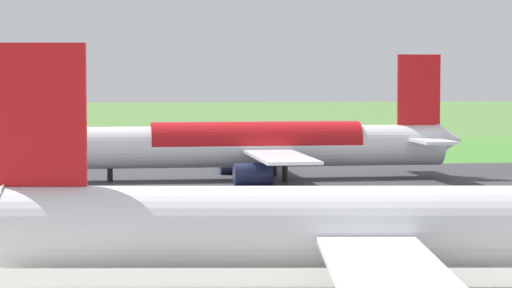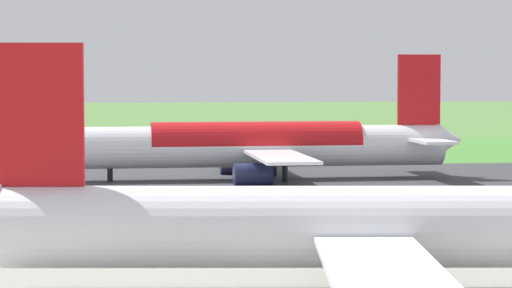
{
  "view_description": "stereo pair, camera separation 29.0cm",
  "coord_description": "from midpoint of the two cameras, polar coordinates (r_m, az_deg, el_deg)",
  "views": [
    {
      "loc": [
        29.44,
        130.92,
        12.97
      ],
      "look_at": [
        11.45,
        0.0,
        4.5
      ],
      "focal_mm": 73.95,
      "sensor_mm": 36.0,
      "label": 1
    },
    {
      "loc": [
        29.16,
        130.95,
        12.97
      ],
      "look_at": [
        11.45,
        0.0,
        4.5
      ],
      "focal_mm": 73.95,
      "sensor_mm": 36.0,
      "label": 2
    }
  ],
  "objects": [
    {
      "name": "traffic_cone_orange",
      "position": [
        174.65,
        -5.75,
        -0.52
      ],
      "size": [
        0.4,
        0.4,
        0.55
      ],
      "primitive_type": "cone",
      "color": "orange",
      "rests_on": "ground"
    },
    {
      "name": "grass_verge_foreground",
      "position": [
        178.52,
        1.64,
        -0.49
      ],
      "size": [
        600.0,
        80.0,
        0.04
      ],
      "primitive_type": "cube",
      "color": "#478534",
      "rests_on": "ground"
    },
    {
      "name": "runway_asphalt",
      "position": [
        134.8,
        4.77,
        -1.85
      ],
      "size": [
        600.0,
        39.95,
        0.06
      ],
      "primitive_type": "cube",
      "color": "#38383D",
      "rests_on": "ground"
    },
    {
      "name": "no_stopping_sign",
      "position": [
        178.68,
        -4.77,
        -0.06
      ],
      "size": [
        0.6,
        0.1,
        2.32
      ],
      "color": "slate",
      "rests_on": "ground"
    },
    {
      "name": "airliner_parked_mid",
      "position": [
        63.68,
        6.17,
        -4.37
      ],
      "size": [
        51.28,
        42.09,
        14.97
      ],
      "color": "white",
      "rests_on": "ground"
    },
    {
      "name": "ground_plane",
      "position": [
        134.8,
        4.77,
        -1.87
      ],
      "size": [
        800.0,
        800.0,
        0.0
      ],
      "primitive_type": "plane",
      "color": "#547F3D"
    },
    {
      "name": "airliner_main",
      "position": [
        132.48,
        0.1,
        -0.06
      ],
      "size": [
        54.0,
        44.06,
        15.88
      ],
      "color": "white",
      "rests_on": "ground"
    }
  ]
}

